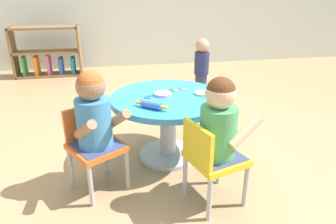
{
  "coord_description": "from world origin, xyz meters",
  "views": [
    {
      "loc": [
        -0.37,
        -2.04,
        1.24
      ],
      "look_at": [
        0.0,
        0.0,
        0.37
      ],
      "focal_mm": 32.71,
      "sensor_mm": 36.0,
      "label": 1
    }
  ],
  "objects_px": {
    "child_chair_right": "(211,158)",
    "seated_child_right": "(219,122)",
    "craft_table": "(168,112)",
    "rolling_pin": "(152,105)",
    "craft_scissors": "(176,90)",
    "seated_child_left": "(94,113)",
    "child_chair_left": "(94,144)",
    "bookshelf_low": "(48,55)",
    "toddler_standing": "(202,66)"
  },
  "relations": [
    {
      "from": "child_chair_right",
      "to": "seated_child_right",
      "type": "xyz_separation_m",
      "value": [
        0.04,
        0.01,
        0.23
      ]
    },
    {
      "from": "craft_table",
      "to": "child_chair_right",
      "type": "xyz_separation_m",
      "value": [
        0.15,
        -0.58,
        -0.06
      ]
    },
    {
      "from": "rolling_pin",
      "to": "child_chair_right",
      "type": "bearing_deg",
      "value": -50.95
    },
    {
      "from": "craft_table",
      "to": "craft_scissors",
      "type": "bearing_deg",
      "value": 55.59
    },
    {
      "from": "seated_child_left",
      "to": "seated_child_right",
      "type": "height_order",
      "value": "same"
    },
    {
      "from": "child_chair_left",
      "to": "craft_scissors",
      "type": "height_order",
      "value": "child_chair_left"
    },
    {
      "from": "craft_table",
      "to": "rolling_pin",
      "type": "relative_size",
      "value": 4.29
    },
    {
      "from": "craft_table",
      "to": "seated_child_left",
      "type": "xyz_separation_m",
      "value": [
        -0.51,
        -0.32,
        0.16
      ]
    },
    {
      "from": "seated_child_right",
      "to": "craft_scissors",
      "type": "xyz_separation_m",
      "value": [
        -0.11,
        0.69,
        -0.03
      ]
    },
    {
      "from": "child_chair_right",
      "to": "craft_table",
      "type": "bearing_deg",
      "value": 104.48
    },
    {
      "from": "child_chair_left",
      "to": "craft_scissors",
      "type": "bearing_deg",
      "value": 33.38
    },
    {
      "from": "craft_table",
      "to": "craft_scissors",
      "type": "relative_size",
      "value": 6.2
    },
    {
      "from": "bookshelf_low",
      "to": "child_chair_left",
      "type": "bearing_deg",
      "value": -75.09
    },
    {
      "from": "seated_child_left",
      "to": "rolling_pin",
      "type": "distance_m",
      "value": 0.38
    },
    {
      "from": "bookshelf_low",
      "to": "seated_child_left",
      "type": "bearing_deg",
      "value": -74.87
    },
    {
      "from": "seated_child_right",
      "to": "bookshelf_low",
      "type": "height_order",
      "value": "seated_child_right"
    },
    {
      "from": "child_chair_left",
      "to": "child_chair_right",
      "type": "relative_size",
      "value": 1.0
    },
    {
      "from": "seated_child_left",
      "to": "bookshelf_low",
      "type": "height_order",
      "value": "seated_child_left"
    },
    {
      "from": "child_chair_right",
      "to": "rolling_pin",
      "type": "xyz_separation_m",
      "value": [
        -0.29,
        0.36,
        0.21
      ]
    },
    {
      "from": "craft_table",
      "to": "child_chair_right",
      "type": "bearing_deg",
      "value": -75.52
    },
    {
      "from": "rolling_pin",
      "to": "child_chair_left",
      "type": "bearing_deg",
      "value": -170.17
    },
    {
      "from": "seated_child_right",
      "to": "bookshelf_low",
      "type": "xyz_separation_m",
      "value": [
        -1.47,
        3.12,
        -0.23
      ]
    },
    {
      "from": "rolling_pin",
      "to": "craft_table",
      "type": "bearing_deg",
      "value": 56.01
    },
    {
      "from": "child_chair_left",
      "to": "rolling_pin",
      "type": "height_order",
      "value": "rolling_pin"
    },
    {
      "from": "child_chair_left",
      "to": "toddler_standing",
      "type": "height_order",
      "value": "toddler_standing"
    },
    {
      "from": "craft_scissors",
      "to": "seated_child_right",
      "type": "bearing_deg",
      "value": -81.28
    },
    {
      "from": "child_chair_right",
      "to": "seated_child_right",
      "type": "bearing_deg",
      "value": 17.81
    },
    {
      "from": "craft_table",
      "to": "craft_scissors",
      "type": "height_order",
      "value": "craft_scissors"
    },
    {
      "from": "child_chair_right",
      "to": "toddler_standing",
      "type": "relative_size",
      "value": 0.8
    },
    {
      "from": "child_chair_left",
      "to": "rolling_pin",
      "type": "xyz_separation_m",
      "value": [
        0.38,
        0.07,
        0.21
      ]
    },
    {
      "from": "craft_table",
      "to": "child_chair_left",
      "type": "distance_m",
      "value": 0.6
    },
    {
      "from": "child_chair_left",
      "to": "rolling_pin",
      "type": "bearing_deg",
      "value": 9.83
    },
    {
      "from": "bookshelf_low",
      "to": "toddler_standing",
      "type": "xyz_separation_m",
      "value": [
        1.93,
        -1.21,
        0.06
      ]
    },
    {
      "from": "craft_table",
      "to": "rolling_pin",
      "type": "xyz_separation_m",
      "value": [
        -0.15,
        -0.22,
        0.15
      ]
    },
    {
      "from": "child_chair_left",
      "to": "seated_child_right",
      "type": "height_order",
      "value": "seated_child_right"
    },
    {
      "from": "toddler_standing",
      "to": "craft_scissors",
      "type": "height_order",
      "value": "toddler_standing"
    },
    {
      "from": "bookshelf_low",
      "to": "toddler_standing",
      "type": "relative_size",
      "value": 1.38
    },
    {
      "from": "toddler_standing",
      "to": "craft_scissors",
      "type": "distance_m",
      "value": 1.35
    },
    {
      "from": "child_chair_left",
      "to": "seated_child_left",
      "type": "distance_m",
      "value": 0.23
    },
    {
      "from": "toddler_standing",
      "to": "rolling_pin",
      "type": "bearing_deg",
      "value": -116.93
    },
    {
      "from": "toddler_standing",
      "to": "seated_child_right",
      "type": "bearing_deg",
      "value": -103.5
    },
    {
      "from": "child_chair_left",
      "to": "craft_scissors",
      "type": "xyz_separation_m",
      "value": [
        0.61,
        0.4,
        0.19
      ]
    },
    {
      "from": "seated_child_right",
      "to": "craft_scissors",
      "type": "distance_m",
      "value": 0.7
    },
    {
      "from": "rolling_pin",
      "to": "seated_child_right",
      "type": "bearing_deg",
      "value": -46.54
    },
    {
      "from": "bookshelf_low",
      "to": "seated_child_right",
      "type": "bearing_deg",
      "value": -64.76
    },
    {
      "from": "seated_child_right",
      "to": "craft_scissors",
      "type": "height_order",
      "value": "seated_child_right"
    },
    {
      "from": "toddler_standing",
      "to": "rolling_pin",
      "type": "relative_size",
      "value": 3.46
    },
    {
      "from": "seated_child_left",
      "to": "rolling_pin",
      "type": "xyz_separation_m",
      "value": [
        0.36,
        0.1,
        -0.01
      ]
    },
    {
      "from": "craft_table",
      "to": "seated_child_right",
      "type": "distance_m",
      "value": 0.62
    },
    {
      "from": "seated_child_left",
      "to": "toddler_standing",
      "type": "height_order",
      "value": "seated_child_left"
    }
  ]
}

